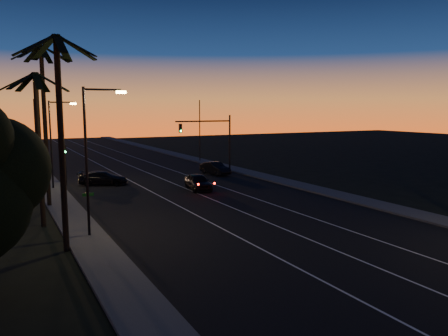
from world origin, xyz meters
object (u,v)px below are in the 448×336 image
lead_car (198,182)px  cross_car (103,178)px  signal_mast (212,134)px  right_car (215,168)px

lead_car → cross_car: 10.18m
signal_mast → lead_car: 11.23m
lead_car → right_car: bearing=53.9°
signal_mast → cross_car: (-13.30, -1.81, -4.06)m
signal_mast → right_car: (0.03, -0.69, -4.04)m
signal_mast → right_car: size_ratio=1.53×
signal_mast → cross_car: 14.02m
lead_car → right_car: lead_car is taller
signal_mast → cross_car: size_ratio=1.35×
right_car → cross_car: (-13.34, -1.12, -0.03)m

